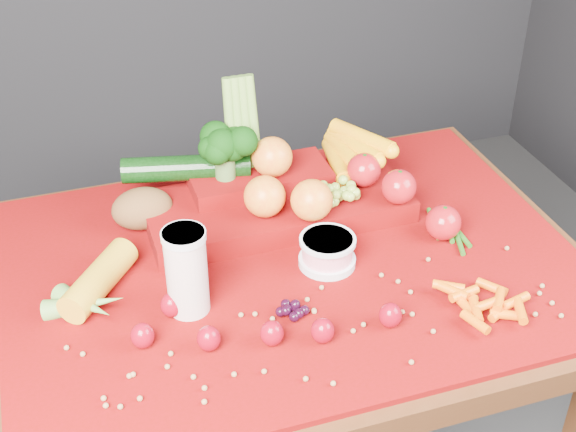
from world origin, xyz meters
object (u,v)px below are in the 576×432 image
object	(u,v)px
table	(291,305)
yogurt_bowl	(327,250)
milk_glass	(186,269)
produce_mound	(283,188)

from	to	relation	value
table	yogurt_bowl	distance (m)	0.15
table	yogurt_bowl	size ratio (longest dim) A/B	10.39
yogurt_bowl	table	bearing A→B (deg)	153.74
milk_glass	yogurt_bowl	world-z (taller)	milk_glass
milk_glass	produce_mound	world-z (taller)	produce_mound
milk_glass	yogurt_bowl	distance (m)	0.28
milk_glass	yogurt_bowl	size ratio (longest dim) A/B	1.51
yogurt_bowl	produce_mound	xyz separation A→B (m)	(-0.02, 0.19, 0.03)
table	produce_mound	world-z (taller)	produce_mound
table	yogurt_bowl	world-z (taller)	yogurt_bowl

